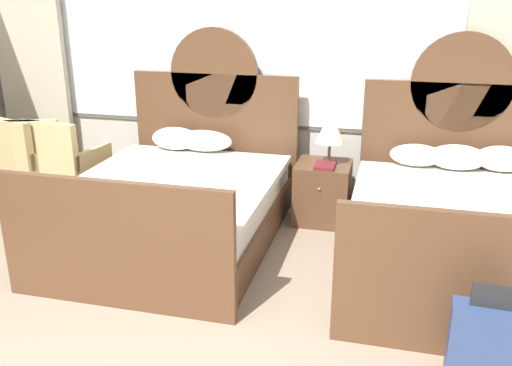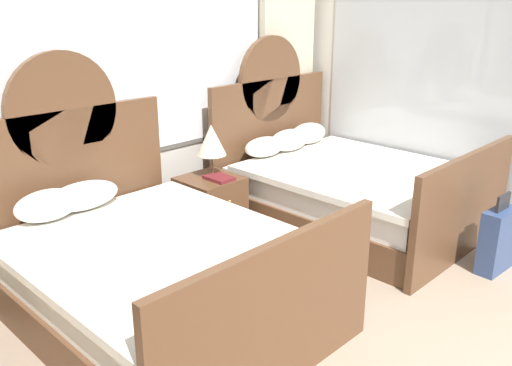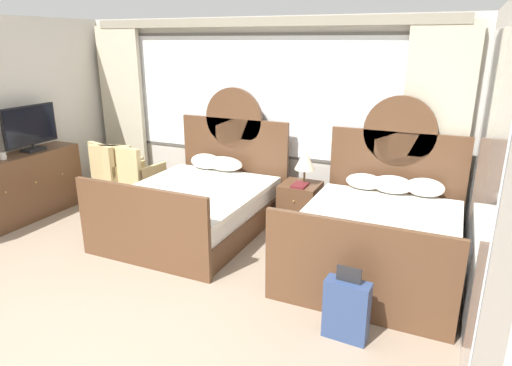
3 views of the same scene
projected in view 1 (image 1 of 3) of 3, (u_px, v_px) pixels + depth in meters
wall_back_window at (248, 59)px, 5.53m from camera, size 5.83×0.22×2.70m
bed_near_window at (179, 201)px, 4.81m from camera, size 1.69×2.26×1.75m
bed_near_mirror at (460, 227)px, 4.28m from camera, size 1.69×2.26×1.75m
nightstand_between_beds at (323, 192)px, 5.21m from camera, size 0.50×0.52×0.57m
table_lamp_on_nightstand at (330, 128)px, 5.01m from camera, size 0.27×0.27×0.48m
book_on_nightstand at (325, 165)px, 5.01m from camera, size 0.18×0.26×0.03m
armchair_by_window_left at (64, 159)px, 5.47m from camera, size 0.69×0.69×0.92m
armchair_by_window_centre at (29, 156)px, 5.56m from camera, size 0.79×0.79×0.92m
armchair_by_window_right at (34, 157)px, 5.55m from camera, size 0.80×0.80×0.92m
suitcase_on_floor at (483, 349)px, 2.96m from camera, size 0.38×0.18×0.66m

